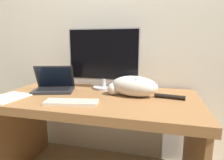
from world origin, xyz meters
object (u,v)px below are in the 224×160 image
(monitor, at_px, (104,58))
(cat, at_px, (133,86))
(laptop, at_px, (54,86))
(external_keyboard, at_px, (71,102))

(monitor, distance_m, cat, 0.39)
(cat, bearing_deg, laptop, -170.93)
(external_keyboard, xyz_separation_m, cat, (0.38, 0.28, 0.07))
(monitor, xyz_separation_m, cat, (0.29, -0.18, -0.19))
(external_keyboard, bearing_deg, monitor, 68.63)
(external_keyboard, height_order, cat, cat)
(monitor, distance_m, external_keyboard, 0.54)
(monitor, bearing_deg, cat, -31.78)
(laptop, distance_m, external_keyboard, 0.40)
(monitor, relative_size, laptop, 1.71)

